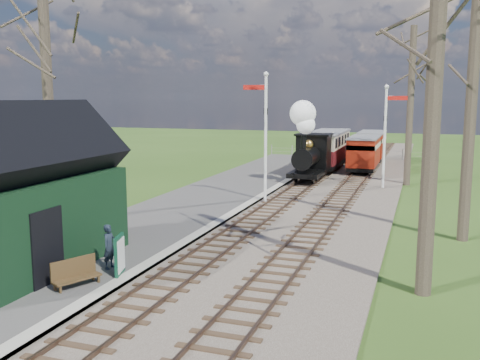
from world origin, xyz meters
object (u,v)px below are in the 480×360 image
object	(u,v)px
semaphore_far	(386,129)
sign_board	(120,255)
semaphore_near	(264,128)
red_carriage_a	(364,153)
station_shed	(25,197)
red_carriage_b	(372,146)
coach	(327,148)
person	(109,247)
bench	(75,273)
locomotive	(309,147)

from	to	relation	value
semaphore_far	sign_board	xyz separation A→B (m)	(-5.81, -17.72, -2.60)
semaphore_near	red_carriage_a	distance (m)	12.72
station_shed	red_carriage_b	bearing A→B (deg)	76.87
coach	semaphore_far	bearing A→B (deg)	-57.40
coach	person	world-z (taller)	coach
coach	bench	world-z (taller)	coach
locomotive	coach	distance (m)	6.09
station_shed	bench	xyz separation A→B (m)	(2.23, -0.87, -1.73)
coach	red_carriage_b	xyz separation A→B (m)	(2.60, 4.72, -0.20)
semaphore_far	person	bearing A→B (deg)	-110.21
semaphore_far	person	distance (m)	18.64
semaphore_near	red_carriage_b	size ratio (longest dim) A/B	1.35
red_carriage_a	person	world-z (taller)	red_carriage_a
semaphore_far	red_carriage_a	distance (m)	6.62
red_carriage_a	red_carriage_b	bearing A→B (deg)	90.00
semaphore_near	red_carriage_a	xyz separation A→B (m)	(3.37, 12.06, -2.25)
station_shed	semaphore_near	distance (m)	12.58
semaphore_near	semaphore_far	xyz separation A→B (m)	(5.14, 6.00, -0.27)
station_shed	coach	size ratio (longest dim) A/B	0.84
locomotive	coach	world-z (taller)	locomotive
semaphore_near	semaphore_far	world-z (taller)	semaphore_near
red_carriage_a	bench	world-z (taller)	red_carriage_a
red_carriage_a	semaphore_near	bearing A→B (deg)	-105.61
station_shed	semaphore_far	xyz separation A→B (m)	(8.67, 18.00, 1.08)
bench	red_carriage_a	bearing A→B (deg)	79.40
sign_board	bench	distance (m)	1.33
semaphore_far	red_carriage_b	bearing A→B (deg)	98.72
station_shed	semaphore_far	world-z (taller)	semaphore_far
sign_board	locomotive	bearing A→B (deg)	85.59
semaphore_near	person	world-z (taller)	semaphore_near
locomotive	red_carriage_b	bearing A→B (deg)	76.39
locomotive	semaphore_near	bearing A→B (deg)	-96.38
semaphore_far	red_carriage_b	world-z (taller)	semaphore_far
coach	sign_board	bearing A→B (deg)	-93.35
semaphore_near	person	bearing A→B (deg)	-96.24
semaphore_far	red_carriage_b	size ratio (longest dim) A/B	1.24
semaphore_far	red_carriage_b	distance (m)	11.86
red_carriage_a	bench	size ratio (longest dim) A/B	3.52
red_carriage_a	red_carriage_b	xyz separation A→B (m)	(0.00, 5.50, 0.00)
station_shed	red_carriage_a	size ratio (longest dim) A/B	1.37
coach	red_carriage_b	size ratio (longest dim) A/B	1.63
station_shed	bench	size ratio (longest dim) A/B	4.82
coach	semaphore_near	bearing A→B (deg)	-93.43
red_carriage_a	person	xyz separation A→B (m)	(-4.61, -23.40, -0.53)
locomotive	red_carriage_b	distance (m)	11.13
station_shed	sign_board	bearing A→B (deg)	5.71
person	sign_board	bearing A→B (deg)	-120.18
red_carriage_b	semaphore_near	bearing A→B (deg)	-100.86
semaphore_far	semaphore_near	bearing A→B (deg)	-130.60
station_shed	coach	distance (m)	25.22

